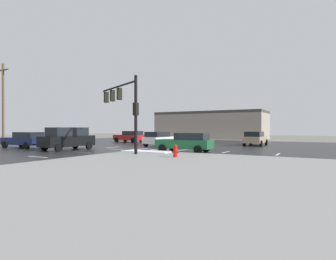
{
  "coord_description": "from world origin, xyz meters",
  "views": [
    {
      "loc": [
        17.01,
        -22.01,
        1.96
      ],
      "look_at": [
        0.15,
        7.83,
        1.76
      ],
      "focal_mm": 29.6,
      "sensor_mm": 36.0,
      "label": 1
    }
  ],
  "objects": [
    {
      "name": "utility_pole_mid",
      "position": [
        -17.84,
        -2.12,
        5.24
      ],
      "size": [
        2.2,
        0.28,
        10.04
      ],
      "color": "brown",
      "rests_on": "ground_plane"
    },
    {
      "name": "sedan_red",
      "position": [
        -6.69,
        9.07,
        0.85
      ],
      "size": [
        4.64,
        2.31,
        1.58
      ],
      "rotation": [
        0.0,
        0.0,
        3.06
      ],
      "color": "#B21919",
      "rests_on": "road_asphalt"
    },
    {
      "name": "sedan_green",
      "position": [
        7.29,
        -1.79,
        0.85
      ],
      "size": [
        4.6,
        2.18,
        1.58
      ],
      "rotation": [
        0.0,
        0.0,
        3.19
      ],
      "color": "#195933",
      "rests_on": "road_asphalt"
    },
    {
      "name": "sedan_tan",
      "position": [
        10.21,
        10.12,
        0.85
      ],
      "size": [
        2.03,
        4.54,
        1.58
      ],
      "rotation": [
        0.0,
        0.0,
        1.57
      ],
      "color": "tan",
      "rests_on": "road_asphalt"
    },
    {
      "name": "suv_black",
      "position": [
        -3.21,
        -4.72,
        1.09
      ],
      "size": [
        2.4,
        4.93,
        2.03
      ],
      "rotation": [
        0.0,
        0.0,
        1.51
      ],
      "color": "black",
      "rests_on": "road_asphalt"
    },
    {
      "name": "sidewalk_corner",
      "position": [
        12.0,
        -12.0,
        0.07
      ],
      "size": [
        18.0,
        18.0,
        0.14
      ],
      "primitive_type": "cube",
      "color": "gray",
      "rests_on": "ground_plane"
    },
    {
      "name": "road_asphalt",
      "position": [
        0.0,
        0.0,
        0.01
      ],
      "size": [
        44.0,
        44.0,
        0.02
      ],
      "primitive_type": "cube",
      "color": "#232326",
      "rests_on": "ground_plane"
    },
    {
      "name": "sedan_white",
      "position": [
        1.45,
        3.77,
        0.85
      ],
      "size": [
        2.27,
        4.63,
        1.58
      ],
      "rotation": [
        0.0,
        0.0,
        1.5
      ],
      "color": "white",
      "rests_on": "road_asphalt"
    },
    {
      "name": "strip_building_background",
      "position": [
        -2.17,
        28.62,
        2.58
      ],
      "size": [
        20.59,
        8.0,
        5.16
      ],
      "color": "gray",
      "rests_on": "ground_plane"
    },
    {
      "name": "snow_strip_curbside",
      "position": [
        5.0,
        -4.0,
        0.17
      ],
      "size": [
        4.0,
        1.6,
        0.06
      ],
      "primitive_type": "cube",
      "color": "white",
      "rests_on": "sidewalk_corner"
    },
    {
      "name": "ground_plane",
      "position": [
        0.0,
        0.0,
        0.0
      ],
      "size": [
        120.0,
        120.0,
        0.0
      ],
      "primitive_type": "plane",
      "color": "slate"
    },
    {
      "name": "sedan_navy",
      "position": [
        -8.91,
        -5.09,
        0.85
      ],
      "size": [
        4.66,
        2.36,
        1.58
      ],
      "rotation": [
        0.0,
        0.0,
        3.23
      ],
      "color": "#141E47",
      "rests_on": "road_asphalt"
    },
    {
      "name": "traffic_signal_mast",
      "position": [
        3.36,
        -4.99,
        4.07
      ],
      "size": [
        5.92,
        3.21,
        5.61
      ],
      "rotation": [
        0.0,
        0.0,
        2.66
      ],
      "color": "black",
      "rests_on": "sidewalk_corner"
    },
    {
      "name": "lane_markings",
      "position": [
        1.2,
        -1.38,
        0.02
      ],
      "size": [
        36.15,
        36.15,
        0.01
      ],
      "color": "silver",
      "rests_on": "road_asphalt"
    },
    {
      "name": "fire_hydrant",
      "position": [
        8.79,
        -6.51,
        0.54
      ],
      "size": [
        0.48,
        0.26,
        0.79
      ],
      "color": "red",
      "rests_on": "sidewalk_corner"
    }
  ]
}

